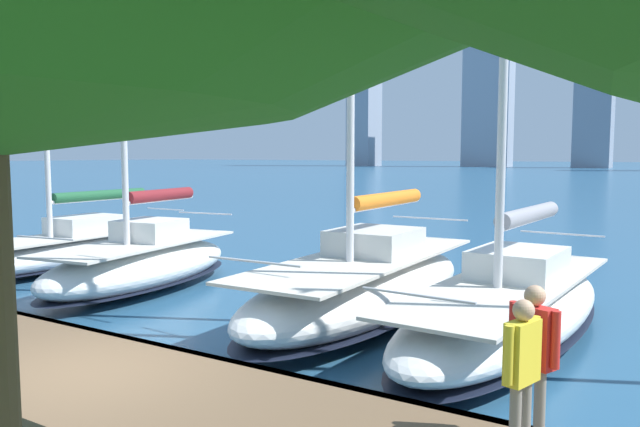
{
  "coord_description": "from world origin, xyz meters",
  "views": [
    {
      "loc": [
        -7.02,
        5.33,
        3.53
      ],
      "look_at": [
        0.3,
        -6.48,
        2.2
      ],
      "focal_mm": 35.0,
      "sensor_mm": 36.0,
      "label": 1
    }
  ],
  "objects_px": {
    "sailboat_orange": "(364,284)",
    "sailboat_forest": "(72,247)",
    "sailboat_maroon": "(141,262)",
    "person_yellow_shirt": "(522,363)",
    "sailboat_grey": "(509,306)",
    "person_red_shirt": "(533,347)"
  },
  "relations": [
    {
      "from": "sailboat_grey",
      "to": "sailboat_forest",
      "type": "bearing_deg",
      "value": -2.08
    },
    {
      "from": "sailboat_grey",
      "to": "sailboat_orange",
      "type": "relative_size",
      "value": 0.97
    },
    {
      "from": "person_yellow_shirt",
      "to": "sailboat_forest",
      "type": "bearing_deg",
      "value": -22.34
    },
    {
      "from": "sailboat_maroon",
      "to": "person_yellow_shirt",
      "type": "height_order",
      "value": "sailboat_maroon"
    },
    {
      "from": "sailboat_orange",
      "to": "person_yellow_shirt",
      "type": "relative_size",
      "value": 7.03
    },
    {
      "from": "sailboat_maroon",
      "to": "sailboat_forest",
      "type": "xyz_separation_m",
      "value": [
        4.27,
        -1.06,
        -0.1
      ]
    },
    {
      "from": "sailboat_grey",
      "to": "sailboat_forest",
      "type": "distance_m",
      "value": 13.65
    },
    {
      "from": "sailboat_orange",
      "to": "person_red_shirt",
      "type": "xyz_separation_m",
      "value": [
        -4.75,
        5.34,
        0.83
      ]
    },
    {
      "from": "sailboat_grey",
      "to": "person_yellow_shirt",
      "type": "relative_size",
      "value": 6.81
    },
    {
      "from": "sailboat_orange",
      "to": "person_red_shirt",
      "type": "relative_size",
      "value": 6.79
    },
    {
      "from": "sailboat_maroon",
      "to": "person_yellow_shirt",
      "type": "bearing_deg",
      "value": 154.62
    },
    {
      "from": "sailboat_maroon",
      "to": "sailboat_grey",
      "type": "bearing_deg",
      "value": -176.57
    },
    {
      "from": "sailboat_forest",
      "to": "person_yellow_shirt",
      "type": "distance_m",
      "value": 16.56
    },
    {
      "from": "person_red_shirt",
      "to": "person_yellow_shirt",
      "type": "bearing_deg",
      "value": 90.09
    },
    {
      "from": "sailboat_orange",
      "to": "sailboat_forest",
      "type": "height_order",
      "value": "sailboat_forest"
    },
    {
      "from": "person_yellow_shirt",
      "to": "sailboat_maroon",
      "type": "bearing_deg",
      "value": -25.38
    },
    {
      "from": "sailboat_orange",
      "to": "sailboat_forest",
      "type": "distance_m",
      "value": 10.56
    },
    {
      "from": "person_red_shirt",
      "to": "person_yellow_shirt",
      "type": "relative_size",
      "value": 1.04
    },
    {
      "from": "sailboat_grey",
      "to": "sailboat_forest",
      "type": "xyz_separation_m",
      "value": [
        13.64,
        -0.5,
        -0.02
      ]
    },
    {
      "from": "sailboat_forest",
      "to": "person_yellow_shirt",
      "type": "xyz_separation_m",
      "value": [
        -15.29,
        6.28,
        0.9
      ]
    },
    {
      "from": "person_red_shirt",
      "to": "sailboat_maroon",
      "type": "bearing_deg",
      "value": -23.41
    },
    {
      "from": "sailboat_grey",
      "to": "sailboat_maroon",
      "type": "distance_m",
      "value": 9.39
    }
  ]
}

